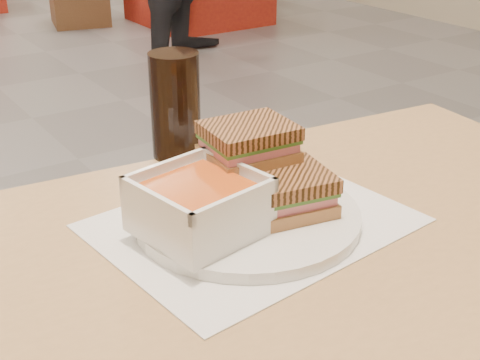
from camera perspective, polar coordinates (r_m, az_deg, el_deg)
main_table at (r=0.82m, az=0.24°, el=-14.81°), size 1.26×0.82×0.75m
tray_liner at (r=0.85m, az=1.11°, el=-3.70°), size 0.40×0.33×0.00m
plate at (r=0.85m, az=0.64°, el=-3.11°), size 0.29×0.29×0.02m
soup_bowl at (r=0.79m, az=-3.51°, el=-2.34°), size 0.15×0.15×0.07m
panini_lower at (r=0.84m, az=3.60°, el=-1.04°), size 0.13×0.12×0.05m
panini_upper at (r=0.86m, az=0.75°, el=3.23°), size 0.12×0.10×0.05m
cola_glass at (r=1.03m, az=-5.56°, el=6.36°), size 0.08×0.08×0.16m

